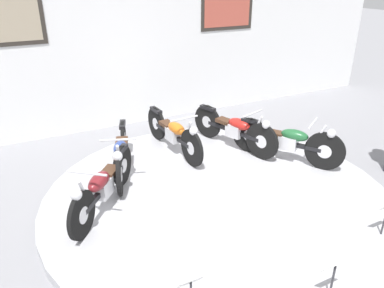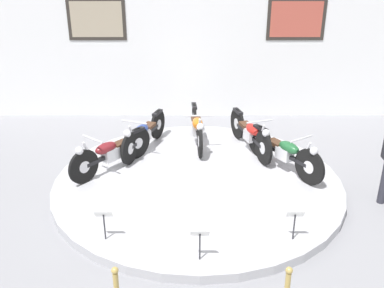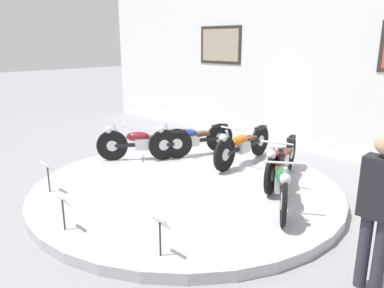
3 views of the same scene
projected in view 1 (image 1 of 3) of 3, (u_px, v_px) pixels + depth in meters
ground_plane at (217, 201)px, 5.83m from camera, size 60.00×60.00×0.00m
display_platform at (217, 197)px, 5.80m from camera, size 5.28×5.28×0.15m
back_wall at (129, 23)px, 8.00m from camera, size 14.00×0.22×4.49m
motorcycle_maroon at (103, 185)px, 5.22m from camera, size 1.30×1.58×0.80m
motorcycle_blue at (121, 152)px, 6.16m from camera, size 0.77×1.89×0.80m
motorcycle_orange at (174, 132)px, 6.91m from camera, size 0.54×2.01×0.81m
motorcycle_red at (235, 128)px, 7.07m from camera, size 0.70×1.96×0.81m
motorcycle_green at (288, 140)px, 6.58m from camera, size 1.15×1.73×0.81m
info_placard_front_left at (191, 287)px, 3.56m from camera, size 0.26×0.11×0.51m
info_placard_front_centre at (335, 270)px, 3.76m from camera, size 0.26×0.11×0.51m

